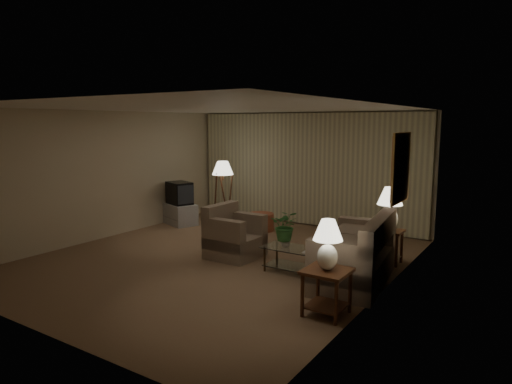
% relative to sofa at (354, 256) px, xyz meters
% --- Properties ---
extents(ground, '(7.00, 7.00, 0.00)m').
position_rel_sofa_xyz_m(ground, '(-2.50, -0.15, -0.41)').
color(ground, brown).
rests_on(ground, ground).
extents(room_shell, '(6.04, 7.02, 2.72)m').
position_rel_sofa_xyz_m(room_shell, '(-2.48, 1.35, 1.33)').
color(room_shell, beige).
rests_on(room_shell, ground).
extents(sofa, '(2.09, 1.39, 0.83)m').
position_rel_sofa_xyz_m(sofa, '(0.00, 0.00, 0.00)').
color(sofa, gray).
rests_on(sofa, ground).
extents(armchair, '(0.90, 0.85, 0.76)m').
position_rel_sofa_xyz_m(armchair, '(-2.32, 0.10, -0.03)').
color(armchair, gray).
rests_on(armchair, ground).
extents(side_table_near, '(0.56, 0.56, 0.60)m').
position_rel_sofa_xyz_m(side_table_near, '(0.15, -1.35, 0.00)').
color(side_table_near, '#3A1E0F').
rests_on(side_table_near, ground).
extents(side_table_far, '(0.49, 0.41, 0.60)m').
position_rel_sofa_xyz_m(side_table_far, '(0.15, 1.25, -0.02)').
color(side_table_far, '#3A1E0F').
rests_on(side_table_far, ground).
extents(table_lamp_near, '(0.38, 0.38, 0.65)m').
position_rel_sofa_xyz_m(table_lamp_near, '(0.15, -1.35, 0.57)').
color(table_lamp_near, white).
rests_on(table_lamp_near, side_table_near).
extents(table_lamp_far, '(0.43, 0.43, 0.75)m').
position_rel_sofa_xyz_m(table_lamp_far, '(0.15, 1.25, 0.63)').
color(table_lamp_far, white).
rests_on(table_lamp_far, side_table_far).
extents(coffee_table, '(1.00, 0.55, 0.41)m').
position_rel_sofa_xyz_m(coffee_table, '(-1.00, -0.10, -0.14)').
color(coffee_table, silver).
rests_on(coffee_table, ground).
extents(tv_cabinet, '(1.22, 1.11, 0.50)m').
position_rel_sofa_xyz_m(tv_cabinet, '(-5.05, 1.61, -0.16)').
color(tv_cabinet, '#9F9EA1').
rests_on(tv_cabinet, ground).
extents(crt_tv, '(0.91, 0.85, 0.53)m').
position_rel_sofa_xyz_m(crt_tv, '(-5.05, 1.61, 0.35)').
color(crt_tv, black).
rests_on(crt_tv, tv_cabinet).
extents(floor_lamp, '(0.50, 0.50, 1.56)m').
position_rel_sofa_xyz_m(floor_lamp, '(-4.03, 2.01, 0.40)').
color(floor_lamp, '#3A1E0F').
rests_on(floor_lamp, ground).
extents(ottoman, '(0.67, 0.67, 0.40)m').
position_rel_sofa_xyz_m(ottoman, '(-3.04, 2.12, -0.22)').
color(ottoman, '#9E4A35').
rests_on(ottoman, ground).
extents(vase, '(0.17, 0.17, 0.16)m').
position_rel_sofa_xyz_m(vase, '(-1.15, -0.10, 0.08)').
color(vase, silver).
rests_on(vase, coffee_table).
extents(flowers, '(0.58, 0.55, 0.52)m').
position_rel_sofa_xyz_m(flowers, '(-1.15, -0.10, 0.42)').
color(flowers, '#367B37').
rests_on(flowers, vase).
extents(book, '(0.17, 0.23, 0.02)m').
position_rel_sofa_xyz_m(book, '(-0.75, -0.20, 0.01)').
color(book, olive).
rests_on(book, coffee_table).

